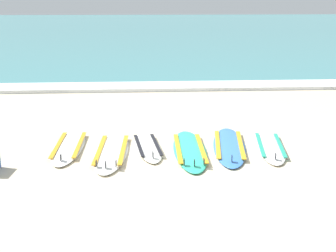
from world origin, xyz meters
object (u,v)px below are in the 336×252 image
surfboard_3 (190,150)px  surfboard_2 (148,146)px  surfboard_1 (112,151)px  surfboard_5 (270,146)px  surfboard_4 (229,146)px  surfboard_0 (69,146)px

surfboard_3 → surfboard_2: bearing=163.2°
surfboard_1 → surfboard_3: (1.51, -0.01, -0.00)m
surfboard_2 → surfboard_5: (2.42, -0.15, -0.00)m
surfboard_5 → surfboard_4: bearing=174.0°
surfboard_2 → surfboard_4: 1.62m
surfboard_0 → surfboard_1: same height
surfboard_3 → surfboard_4: size_ratio=0.98×
surfboard_0 → surfboard_4: same height
surfboard_1 → surfboard_2: size_ratio=1.26×
surfboard_1 → surfboard_4: 2.32m
surfboard_1 → surfboard_3: 1.51m
surfboard_5 → surfboard_3: bearing=-176.6°
surfboard_3 → surfboard_4: 0.83m
surfboard_2 → surfboard_3: 0.85m
surfboard_2 → surfboard_1: bearing=-161.4°
surfboard_0 → surfboard_4: size_ratio=0.89×
surfboard_1 → surfboard_3: same height
surfboard_0 → surfboard_2: 1.56m
surfboard_2 → surfboard_4: same height
surfboard_1 → surfboard_5: same height
surfboard_5 → surfboard_2: bearing=176.5°
surfboard_0 → surfboard_3: bearing=-8.6°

